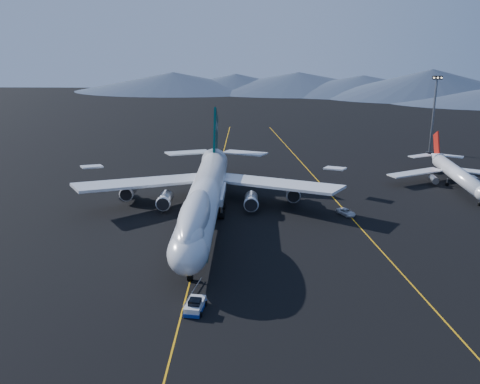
{
  "coord_description": "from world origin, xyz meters",
  "views": [
    {
      "loc": [
        10.22,
        -103.86,
        39.11
      ],
      "look_at": [
        7.18,
        2.21,
        6.0
      ],
      "focal_mm": 40.0,
      "sensor_mm": 36.0,
      "label": 1
    }
  ],
  "objects_px": {
    "pushback_tug": "(195,306)",
    "floodlight_mast": "(433,115)",
    "service_van": "(346,212)",
    "second_jet": "(456,173)",
    "boeing_747": "(205,196)"
  },
  "relations": [
    {
      "from": "pushback_tug",
      "to": "floodlight_mast",
      "type": "height_order",
      "value": "floodlight_mast"
    },
    {
      "from": "pushback_tug",
      "to": "floodlight_mast",
      "type": "distance_m",
      "value": 120.64
    },
    {
      "from": "pushback_tug",
      "to": "service_van",
      "type": "relative_size",
      "value": 1.08
    },
    {
      "from": "pushback_tug",
      "to": "second_jet",
      "type": "bearing_deg",
      "value": 54.92
    },
    {
      "from": "second_jet",
      "to": "service_van",
      "type": "xyz_separation_m",
      "value": [
        -31.22,
        -22.57,
        -2.7
      ]
    },
    {
      "from": "second_jet",
      "to": "pushback_tug",
      "type": "bearing_deg",
      "value": -142.06
    },
    {
      "from": "boeing_747",
      "to": "service_van",
      "type": "height_order",
      "value": "boeing_747"
    },
    {
      "from": "pushback_tug",
      "to": "second_jet",
      "type": "relative_size",
      "value": 0.13
    },
    {
      "from": "service_van",
      "to": "second_jet",
      "type": "bearing_deg",
      "value": 5.42
    },
    {
      "from": "pushback_tug",
      "to": "floodlight_mast",
      "type": "relative_size",
      "value": 0.21
    },
    {
      "from": "second_jet",
      "to": "service_van",
      "type": "height_order",
      "value": "second_jet"
    },
    {
      "from": "pushback_tug",
      "to": "boeing_747",
      "type": "bearing_deg",
      "value": 100.68
    },
    {
      "from": "floodlight_mast",
      "to": "boeing_747",
      "type": "bearing_deg",
      "value": -135.4
    },
    {
      "from": "second_jet",
      "to": "floodlight_mast",
      "type": "xyz_separation_m",
      "value": [
        5.06,
        37.34,
        8.98
      ]
    },
    {
      "from": "second_jet",
      "to": "service_van",
      "type": "bearing_deg",
      "value": -153.3
    }
  ]
}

